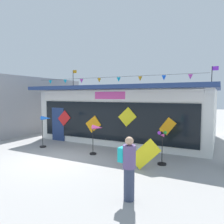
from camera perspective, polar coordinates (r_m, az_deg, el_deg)
The scene contains 8 objects.
ground_plane at distance 9.63m, azimuth -14.27°, elevation -12.18°, with size 80.00×80.00×0.00m, color #9E9B99.
kite_shop_building at distance 13.86m, azimuth 5.15°, elevation -0.05°, with size 10.30×6.79×4.63m.
wind_spinner_far_left at distance 11.61m, azimuth -17.52°, elevation -3.13°, with size 0.73×0.33×1.67m.
wind_spinner_left at distance 9.78m, azimuth -4.24°, elevation -5.66°, with size 0.66×0.32×1.39m.
wind_spinner_center_left at distance 8.64m, azimuth 13.31°, elevation -8.62°, with size 0.34×0.34×1.45m.
person_near_camera at distance 5.69m, azimuth 4.46°, elevation -14.48°, with size 0.46×0.34×1.68m.
display_kite_on_ground at distance 8.04m, azimuth 8.87°, elevation -11.12°, with size 0.59×0.03×1.07m, color yellow.
neighbour_building at distance 18.95m, azimuth -23.02°, elevation 1.96°, with size 5.45×8.25×4.06m, color #99999E.
Camera 1 is at (6.16, -6.88, 2.73)m, focal length 33.99 mm.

